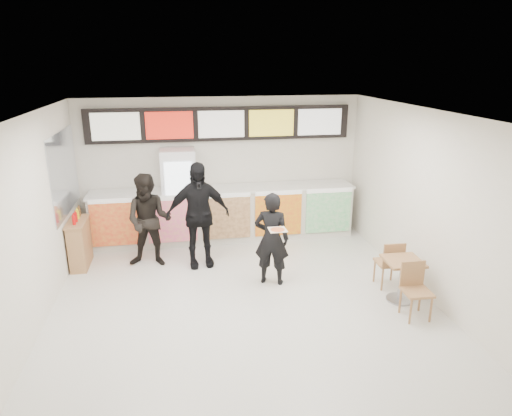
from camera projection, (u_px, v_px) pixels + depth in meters
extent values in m
plane|color=beige|center=(247.00, 312.00, 7.06)|extent=(7.00, 7.00, 0.00)
plane|color=white|center=(245.00, 116.00, 6.13)|extent=(7.00, 7.00, 0.00)
plane|color=silver|center=(222.00, 167.00, 9.88)|extent=(6.00, 0.00, 6.00)
plane|color=silver|center=(25.00, 233.00, 6.11)|extent=(0.00, 7.00, 7.00)
plane|color=silver|center=(436.00, 210.00, 7.08)|extent=(0.00, 7.00, 7.00)
cube|color=silver|center=(225.00, 215.00, 9.80)|extent=(5.50, 0.70, 1.10)
cube|color=silver|center=(224.00, 189.00, 9.62)|extent=(5.56, 0.76, 0.04)
cube|color=red|center=(117.00, 224.00, 9.07)|extent=(0.99, 0.02, 0.90)
cube|color=#F93794|center=(173.00, 221.00, 9.24)|extent=(0.99, 0.02, 0.90)
cube|color=brown|center=(226.00, 218.00, 9.42)|extent=(0.99, 0.02, 0.90)
cube|color=gold|center=(278.00, 215.00, 9.60)|extent=(0.99, 0.02, 0.90)
cube|color=green|center=(328.00, 212.00, 9.78)|extent=(0.99, 0.02, 0.90)
cube|color=black|center=(221.00, 124.00, 9.51)|extent=(5.50, 0.12, 0.70)
cube|color=silver|center=(116.00, 127.00, 9.10)|extent=(0.95, 0.02, 0.55)
cube|color=red|center=(169.00, 125.00, 9.27)|extent=(0.95, 0.02, 0.55)
cube|color=silver|center=(221.00, 124.00, 9.44)|extent=(0.95, 0.02, 0.55)
cube|color=yellow|center=(271.00, 123.00, 9.62)|extent=(0.95, 0.02, 0.55)
cube|color=silver|center=(320.00, 122.00, 9.79)|extent=(0.95, 0.02, 0.55)
cube|color=white|center=(180.00, 196.00, 9.52)|extent=(0.70, 0.65, 2.00)
cube|color=white|center=(180.00, 199.00, 9.19)|extent=(0.54, 0.02, 1.50)
cylinder|color=#178326|center=(171.00, 227.00, 9.38)|extent=(0.07, 0.07, 0.22)
cylinder|color=orange|center=(178.00, 226.00, 9.40)|extent=(0.07, 0.07, 0.22)
cylinder|color=#B91238|center=(185.00, 226.00, 9.42)|extent=(0.07, 0.07, 0.22)
cylinder|color=#1645A8|center=(191.00, 225.00, 9.45)|extent=(0.07, 0.07, 0.22)
cylinder|color=orange|center=(170.00, 209.00, 9.26)|extent=(0.07, 0.07, 0.22)
cylinder|color=#B91238|center=(177.00, 209.00, 9.28)|extent=(0.07, 0.07, 0.22)
cylinder|color=#1645A8|center=(184.00, 208.00, 9.31)|extent=(0.07, 0.07, 0.22)
cylinder|color=#178326|center=(191.00, 208.00, 9.33)|extent=(0.07, 0.07, 0.22)
cylinder|color=#B91238|center=(169.00, 191.00, 9.14)|extent=(0.07, 0.07, 0.22)
cylinder|color=#1645A8|center=(176.00, 191.00, 9.17)|extent=(0.07, 0.07, 0.22)
cylinder|color=#178326|center=(183.00, 191.00, 9.19)|extent=(0.07, 0.07, 0.22)
cylinder|color=orange|center=(190.00, 190.00, 9.21)|extent=(0.07, 0.07, 0.22)
cylinder|color=#1645A8|center=(167.00, 173.00, 9.03)|extent=(0.07, 0.07, 0.22)
cylinder|color=#178326|center=(175.00, 172.00, 9.05)|extent=(0.07, 0.07, 0.22)
cylinder|color=orange|center=(182.00, 172.00, 9.07)|extent=(0.07, 0.07, 0.22)
cylinder|color=#B91238|center=(189.00, 172.00, 9.09)|extent=(0.07, 0.07, 0.22)
cube|color=#B2B7BF|center=(64.00, 173.00, 8.33)|extent=(0.01, 2.00, 1.50)
imported|color=black|center=(272.00, 239.00, 7.76)|extent=(0.70, 0.58, 1.64)
imported|color=black|center=(149.00, 221.00, 8.43)|extent=(0.97, 0.82, 1.77)
imported|color=black|center=(198.00, 215.00, 8.40)|extent=(1.21, 0.61, 1.99)
cube|color=beige|center=(278.00, 230.00, 7.23)|extent=(0.28, 0.28, 0.01)
cone|color=#CC7233|center=(278.00, 229.00, 7.23)|extent=(0.36, 0.36, 0.02)
cube|color=#A4704B|center=(403.00, 261.00, 7.19)|extent=(0.59, 0.59, 0.04)
cylinder|color=gray|center=(401.00, 281.00, 7.30)|extent=(0.08, 0.08, 0.68)
cylinder|color=gray|center=(399.00, 299.00, 7.40)|extent=(0.42, 0.42, 0.03)
cube|color=#A4704B|center=(417.00, 292.00, 6.78)|extent=(0.41, 0.41, 0.04)
cube|color=#A4704B|center=(412.00, 273.00, 6.89)|extent=(0.38, 0.04, 0.40)
cube|color=#A4704B|center=(388.00, 263.00, 7.77)|extent=(0.41, 0.41, 0.04)
cube|color=#A4704B|center=(394.00, 255.00, 7.53)|extent=(0.38, 0.04, 0.40)
cube|color=#A4704B|center=(80.00, 244.00, 8.52)|extent=(0.29, 0.77, 0.86)
cube|color=#A4704B|center=(77.00, 222.00, 8.38)|extent=(0.33, 0.80, 0.04)
cylinder|color=red|center=(74.00, 220.00, 8.15)|extent=(0.06, 0.06, 0.17)
cylinder|color=red|center=(76.00, 217.00, 8.31)|extent=(0.06, 0.06, 0.17)
cylinder|color=yellow|center=(77.00, 214.00, 8.46)|extent=(0.06, 0.06, 0.17)
cylinder|color=brown|center=(79.00, 212.00, 8.60)|extent=(0.06, 0.06, 0.17)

